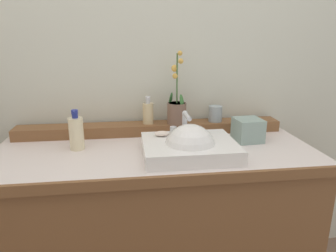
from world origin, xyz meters
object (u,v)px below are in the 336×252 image
at_px(potted_plant, 177,109).
at_px(lotion_bottle, 76,133).
at_px(sink_basin, 190,149).
at_px(tissue_box, 248,130).
at_px(soap_bar, 162,134).
at_px(soap_dispenser, 148,113).
at_px(tumbler_cup, 215,114).

height_order(potted_plant, lotion_bottle, potted_plant).
relative_size(sink_basin, tissue_box, 3.17).
xyz_separation_m(sink_basin, soap_bar, (-0.11, 0.10, 0.04)).
distance_m(soap_bar, lotion_bottle, 0.40).
height_order(sink_basin, potted_plant, potted_plant).
bearing_deg(sink_basin, soap_dispenser, 114.77).
height_order(sink_basin, soap_bar, sink_basin).
distance_m(potted_plant, tissue_box, 0.38).
bearing_deg(soap_dispenser, tissue_box, -20.63).
xyz_separation_m(soap_bar, soap_dispenser, (-0.05, 0.24, 0.04)).
distance_m(lotion_bottle, tissue_box, 0.84).
bearing_deg(sink_basin, soap_bar, 138.45).
bearing_deg(sink_basin, potted_plant, 91.19).
relative_size(soap_bar, potted_plant, 0.18).
height_order(sink_basin, tissue_box, sink_basin).
height_order(soap_bar, tissue_box, tissue_box).
distance_m(tumbler_cup, tissue_box, 0.22).
height_order(soap_bar, potted_plant, potted_plant).
bearing_deg(lotion_bottle, sink_basin, -16.42).
relative_size(sink_basin, soap_bar, 5.88).
height_order(sink_basin, tumbler_cup, sink_basin).
bearing_deg(soap_bar, potted_plant, 64.45).
bearing_deg(tumbler_cup, tissue_box, -56.35).
distance_m(tumbler_cup, lotion_bottle, 0.74).
bearing_deg(lotion_bottle, potted_plant, 19.12).
relative_size(sink_basin, tumbler_cup, 4.77).
height_order(tumbler_cup, lotion_bottle, lotion_bottle).
relative_size(sink_basin, lotion_bottle, 2.17).
bearing_deg(tumbler_cup, lotion_bottle, -165.21).
distance_m(soap_dispenser, lotion_bottle, 0.40).
bearing_deg(tumbler_cup, soap_bar, -143.68).
xyz_separation_m(tumbler_cup, tissue_box, (0.12, -0.18, -0.04)).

